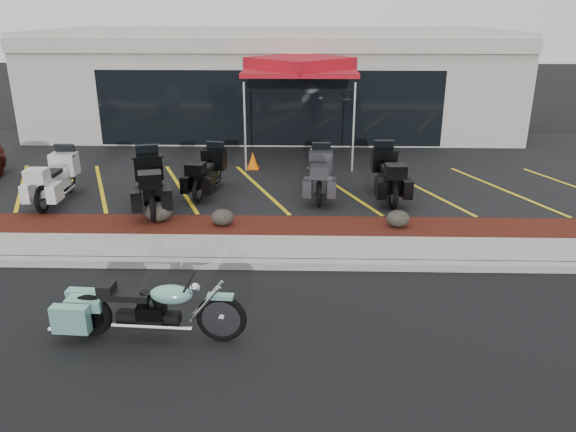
{
  "coord_description": "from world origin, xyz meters",
  "views": [
    {
      "loc": [
        1.14,
        -9.02,
        4.75
      ],
      "look_at": [
        0.88,
        1.2,
        0.97
      ],
      "focal_mm": 35.0,
      "sensor_mm": 36.0,
      "label": 1
    }
  ],
  "objects_px": {
    "hero_cruiser": "(221,312)",
    "popup_canopy": "(300,67)",
    "touring_white": "(67,168)",
    "traffic_cone": "(253,160)"
  },
  "relations": [
    {
      "from": "hero_cruiser",
      "to": "popup_canopy",
      "type": "height_order",
      "value": "popup_canopy"
    },
    {
      "from": "hero_cruiser",
      "to": "traffic_cone",
      "type": "distance_m",
      "value": 9.3
    },
    {
      "from": "touring_white",
      "to": "popup_canopy",
      "type": "distance_m",
      "value": 7.56
    },
    {
      "from": "touring_white",
      "to": "popup_canopy",
      "type": "xyz_separation_m",
      "value": [
        6.1,
        3.86,
        2.25
      ]
    },
    {
      "from": "traffic_cone",
      "to": "popup_canopy",
      "type": "distance_m",
      "value": 3.31
    },
    {
      "from": "hero_cruiser",
      "to": "traffic_cone",
      "type": "xyz_separation_m",
      "value": [
        -0.32,
        9.29,
        -0.1
      ]
    },
    {
      "from": "hero_cruiser",
      "to": "popup_canopy",
      "type": "relative_size",
      "value": 0.74
    },
    {
      "from": "hero_cruiser",
      "to": "touring_white",
      "type": "distance_m",
      "value": 8.47
    },
    {
      "from": "hero_cruiser",
      "to": "touring_white",
      "type": "relative_size",
      "value": 1.28
    },
    {
      "from": "hero_cruiser",
      "to": "traffic_cone",
      "type": "height_order",
      "value": "hero_cruiser"
    }
  ]
}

